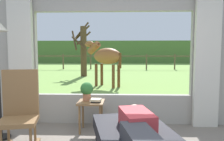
{
  "coord_description": "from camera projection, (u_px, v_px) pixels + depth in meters",
  "views": [
    {
      "loc": [
        0.14,
        -1.98,
        1.39
      ],
      "look_at": [
        0.0,
        1.8,
        1.05
      ],
      "focal_mm": 36.24,
      "sensor_mm": 36.0,
      "label": 1
    }
  ],
  "objects": [
    {
      "name": "horse",
      "position": [
        106.0,
        56.0,
        8.48
      ],
      "size": [
        1.65,
        1.37,
        1.73
      ],
      "rotation": [
        0.0,
        0.0,
        0.93
      ],
      "color": "brown",
      "rests_on": "outdoor_pasture_lawn"
    },
    {
      "name": "back_wall_with_window",
      "position": [
        113.0,
        58.0,
        4.24
      ],
      "size": [
        5.2,
        0.12,
        2.55
      ],
      "color": "#9E998E",
      "rests_on": "ground_plane"
    },
    {
      "name": "side_table",
      "position": [
        91.0,
        107.0,
        3.86
      ],
      "size": [
        0.44,
        0.44,
        0.52
      ],
      "color": "brown",
      "rests_on": "ground_plane"
    },
    {
      "name": "rocking_chair",
      "position": [
        20.0,
        111.0,
        3.12
      ],
      "size": [
        0.6,
        0.76,
        1.12
      ],
      "rotation": [
        0.0,
        0.0,
        0.22
      ],
      "color": "brown",
      "rests_on": "ground_plane"
    },
    {
      "name": "potted_plant",
      "position": [
        87.0,
        90.0,
        3.9
      ],
      "size": [
        0.22,
        0.22,
        0.32
      ],
      "color": "#9E6042",
      "rests_on": "side_table"
    },
    {
      "name": "curtain_panel_left",
      "position": [
        21.0,
        61.0,
        4.17
      ],
      "size": [
        0.44,
        0.1,
        2.4
      ],
      "primitive_type": "cube",
      "color": "beige",
      "rests_on": "ground_plane"
    },
    {
      "name": "book_stack",
      "position": [
        96.0,
        100.0,
        3.8
      ],
      "size": [
        0.19,
        0.17,
        0.06
      ],
      "color": "black",
      "rests_on": "side_table"
    },
    {
      "name": "distant_hill_ridge",
      "position": [
        119.0,
        52.0,
        24.88
      ],
      "size": [
        36.0,
        2.0,
        2.4
      ],
      "primitive_type": "cube",
      "color": "#4F7236",
      "rests_on": "ground_plane"
    },
    {
      "name": "pasture_fence_line",
      "position": [
        118.0,
        59.0,
        16.16
      ],
      "size": [
        16.1,
        0.1,
        1.1
      ],
      "color": "brown",
      "rests_on": "outdoor_pasture_lawn"
    },
    {
      "name": "pasture_tree",
      "position": [
        83.0,
        49.0,
        11.8
      ],
      "size": [
        1.02,
        1.24,
        2.88
      ],
      "color": "#4C3823",
      "rests_on": "outdoor_pasture_lawn"
    },
    {
      "name": "curtain_panel_right",
      "position": [
        207.0,
        61.0,
        4.04
      ],
      "size": [
        0.44,
        0.1,
        2.4
      ],
      "primitive_type": "cube",
      "color": "beige",
      "rests_on": "ground_plane"
    },
    {
      "name": "outdoor_pasture_lawn",
      "position": [
        118.0,
        71.0,
        15.2
      ],
      "size": [
        36.0,
        21.68,
        0.02
      ],
      "primitive_type": "cube",
      "color": "#759E47",
      "rests_on": "ground_plane"
    },
    {
      "name": "reclining_person",
      "position": [
        138.0,
        126.0,
        2.61
      ],
      "size": [
        0.46,
        1.43,
        0.22
      ],
      "rotation": [
        0.0,
        0.0,
        0.21
      ],
      "color": "#B23338",
      "rests_on": "recliner_sofa"
    }
  ]
}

